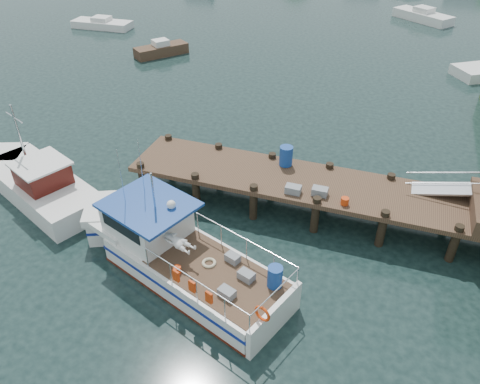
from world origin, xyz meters
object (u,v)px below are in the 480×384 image
(dock, at_px, (449,188))
(moored_b, at_px, (423,16))
(lobster_boat, at_px, (172,250))
(work_boat, at_px, (37,182))
(moored_rowboat, at_px, (161,49))
(moored_a, at_px, (102,24))

(dock, distance_m, moored_b, 32.14)
(lobster_boat, height_order, moored_b, lobster_boat)
(lobster_boat, height_order, work_boat, lobster_boat)
(lobster_boat, relative_size, moored_rowboat, 2.27)
(lobster_boat, relative_size, work_boat, 1.20)
(moored_a, bearing_deg, moored_rowboat, -13.20)
(moored_rowboat, bearing_deg, moored_a, 127.49)
(moored_a, relative_size, moored_b, 0.96)
(moored_rowboat, xyz_separation_m, moored_b, (18.35, 16.63, 0.03))
(moored_rowboat, bearing_deg, work_boat, -101.73)
(work_boat, bearing_deg, moored_rowboat, 124.56)
(dock, bearing_deg, moored_b, 92.54)
(moored_b, bearing_deg, moored_rowboat, -136.26)
(lobster_boat, height_order, moored_rowboat, lobster_boat)
(dock, relative_size, moored_rowboat, 4.17)
(work_boat, height_order, moored_a, work_boat)
(lobster_boat, xyz_separation_m, work_boat, (-7.51, 2.17, -0.16))
(moored_rowboat, relative_size, moored_b, 0.71)
(moored_a, bearing_deg, dock, -18.93)
(lobster_boat, relative_size, moored_b, 1.62)
(dock, distance_m, moored_rowboat, 25.14)
(work_boat, distance_m, moored_rowboat, 18.55)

